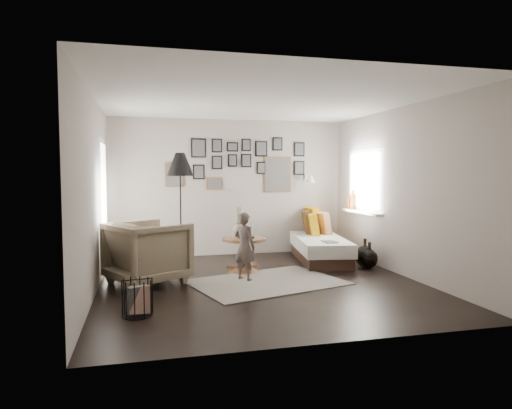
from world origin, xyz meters
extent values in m
plane|color=black|center=(0.00, 0.00, 0.00)|extent=(4.80, 4.80, 0.00)
plane|color=#A0958C|center=(0.00, 2.40, 1.30)|extent=(4.50, 0.00, 4.50)
plane|color=#A0958C|center=(0.00, -2.40, 1.30)|extent=(4.50, 0.00, 4.50)
plane|color=#A0958C|center=(-2.25, 0.00, 1.30)|extent=(0.00, 4.80, 4.80)
plane|color=#A0958C|center=(2.25, 0.00, 1.30)|extent=(0.00, 4.80, 4.80)
plane|color=white|center=(0.00, 0.00, 2.60)|extent=(4.80, 4.80, 0.00)
plane|color=white|center=(-2.23, 1.20, 1.05)|extent=(0.00, 2.14, 2.14)
plane|color=white|center=(-2.23, 1.20, 1.05)|extent=(0.00, 1.88, 1.88)
plane|color=white|center=(-2.23, 1.20, 1.05)|extent=(0.00, 1.93, 1.93)
plane|color=white|center=(2.23, 1.20, 1.45)|extent=(0.00, 1.30, 1.30)
plane|color=white|center=(2.23, 1.20, 1.45)|extent=(0.00, 1.14, 1.14)
cube|color=white|center=(2.17, 1.20, 0.88)|extent=(0.15, 1.32, 0.04)
cylinder|color=#8C4C14|center=(2.17, 1.55, 1.04)|extent=(0.10, 0.10, 0.28)
cylinder|color=#8C4C14|center=(2.17, 1.72, 1.01)|extent=(0.08, 0.08, 0.22)
cube|color=brown|center=(-1.05, 2.38, 1.55)|extent=(0.35, 0.03, 0.45)
cube|color=black|center=(-1.05, 2.37, 1.55)|extent=(0.30, 0.01, 0.40)
cube|color=black|center=(-0.60, 2.38, 2.05)|extent=(0.28, 0.03, 0.36)
cube|color=black|center=(-0.60, 2.37, 2.05)|extent=(0.23, 0.01, 0.31)
cube|color=black|center=(-0.60, 2.38, 1.60)|extent=(0.22, 0.03, 0.28)
cube|color=black|center=(-0.60, 2.37, 1.60)|extent=(0.17, 0.01, 0.23)
cube|color=black|center=(-0.25, 2.38, 2.10)|extent=(0.20, 0.03, 0.26)
cube|color=black|center=(-0.25, 2.37, 2.10)|extent=(0.15, 0.01, 0.21)
cube|color=black|center=(-0.25, 2.38, 1.78)|extent=(0.20, 0.03, 0.26)
cube|color=black|center=(-0.25, 2.37, 1.78)|extent=(0.15, 0.01, 0.21)
cube|color=black|center=(0.05, 2.38, 2.08)|extent=(0.22, 0.03, 0.18)
cube|color=black|center=(0.05, 2.37, 2.08)|extent=(0.17, 0.01, 0.13)
cube|color=black|center=(0.05, 2.38, 1.82)|extent=(0.18, 0.03, 0.24)
cube|color=black|center=(0.05, 2.37, 1.82)|extent=(0.13, 0.01, 0.19)
cube|color=black|center=(0.32, 2.38, 2.12)|extent=(0.18, 0.03, 0.24)
cube|color=black|center=(0.32, 2.37, 2.12)|extent=(0.13, 0.01, 0.19)
cube|color=black|center=(0.32, 2.38, 1.82)|extent=(0.20, 0.03, 0.26)
cube|color=black|center=(0.32, 2.37, 1.82)|extent=(0.15, 0.01, 0.21)
cube|color=black|center=(0.62, 2.38, 2.05)|extent=(0.24, 0.03, 0.30)
cube|color=black|center=(0.62, 2.37, 2.05)|extent=(0.19, 0.01, 0.25)
cube|color=black|center=(0.62, 2.38, 1.68)|extent=(0.18, 0.03, 0.24)
cube|color=black|center=(0.62, 2.37, 1.68)|extent=(0.13, 0.01, 0.19)
cube|color=brown|center=(0.95, 2.38, 1.55)|extent=(0.55, 0.03, 0.70)
cube|color=black|center=(0.95, 2.37, 1.55)|extent=(0.50, 0.01, 0.65)
cube|color=black|center=(0.95, 2.38, 2.15)|extent=(0.20, 0.03, 0.26)
cube|color=black|center=(0.95, 2.37, 2.15)|extent=(0.15, 0.01, 0.21)
cube|color=black|center=(1.40, 2.38, 2.05)|extent=(0.22, 0.03, 0.28)
cube|color=black|center=(1.40, 2.37, 2.05)|extent=(0.17, 0.01, 0.23)
cube|color=black|center=(1.40, 2.38, 1.68)|extent=(0.22, 0.03, 0.28)
cube|color=black|center=(1.40, 2.37, 1.68)|extent=(0.17, 0.01, 0.23)
cube|color=brown|center=(-0.30, 2.38, 1.38)|extent=(0.30, 0.03, 0.24)
cube|color=black|center=(-0.30, 2.37, 1.38)|extent=(0.25, 0.01, 0.19)
cube|color=white|center=(1.55, 2.37, 1.50)|extent=(0.06, 0.04, 0.10)
cylinder|color=white|center=(1.55, 2.25, 1.52)|extent=(0.02, 0.24, 0.02)
cone|color=white|center=(1.55, 2.12, 1.46)|extent=(0.18, 0.18, 0.14)
cube|color=beige|center=(0.09, 0.01, 0.01)|extent=(2.41, 1.99, 0.01)
cone|color=brown|center=(-0.07, 0.79, 0.05)|extent=(0.52, 0.52, 0.10)
cylinder|color=brown|center=(-0.07, 0.79, 0.28)|extent=(0.11, 0.11, 0.40)
cylinder|color=brown|center=(-0.07, 0.79, 0.53)|extent=(0.70, 0.70, 0.04)
ellipsoid|color=black|center=(-0.15, 0.81, 0.66)|extent=(0.20, 0.20, 0.22)
cylinder|color=black|center=(-0.15, 0.81, 0.79)|extent=(0.06, 0.06, 0.04)
cylinder|color=black|center=(0.04, 0.79, 0.56)|extent=(0.12, 0.12, 0.02)
cube|color=black|center=(1.45, 1.35, 0.10)|extent=(1.04, 1.89, 0.21)
cube|color=beige|center=(1.45, 1.35, 0.31)|extent=(1.10, 1.96, 0.23)
cube|color=#BE7F0A|center=(1.47, 2.08, 0.66)|extent=(0.23, 0.53, 0.52)
cube|color=#3D2813|center=(1.34, 1.99, 0.63)|extent=(0.33, 0.51, 0.47)
cube|color=brown|center=(1.58, 1.84, 0.62)|extent=(0.27, 0.48, 0.45)
cube|color=#BE7F0A|center=(1.39, 1.70, 0.61)|extent=(0.30, 0.47, 0.43)
cube|color=black|center=(1.40, 0.80, 0.43)|extent=(0.21, 0.28, 0.02)
imported|color=#6B5F48|center=(-1.57, 0.37, 0.45)|extent=(1.33, 1.32, 0.90)
cube|color=beige|center=(-1.54, 0.42, 0.48)|extent=(0.56, 0.56, 0.18)
cylinder|color=black|center=(-1.02, 1.45, 0.02)|extent=(0.30, 0.30, 0.03)
cylinder|color=black|center=(-1.02, 1.45, 0.85)|extent=(0.03, 0.03, 1.70)
cone|color=black|center=(-1.02, 1.45, 1.73)|extent=(0.45, 0.45, 0.38)
cube|color=black|center=(-1.71, -1.12, 0.18)|extent=(0.24, 0.19, 0.31)
cube|color=beige|center=(-1.67, -1.14, 0.18)|extent=(0.23, 0.09, 0.31)
ellipsoid|color=black|center=(1.98, 0.67, 0.18)|extent=(0.32, 0.32, 0.37)
cylinder|color=black|center=(1.98, 0.67, 0.43)|extent=(0.05, 0.05, 0.11)
ellipsoid|color=black|center=(2.00, 0.55, 0.16)|extent=(0.28, 0.28, 0.33)
cylinder|color=black|center=(2.00, 0.55, 0.38)|extent=(0.05, 0.05, 0.11)
imported|color=brown|center=(-0.19, 0.23, 0.51)|extent=(0.42, 0.44, 1.01)
camera|label=1|loc=(-1.62, -6.25, 1.59)|focal=32.00mm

